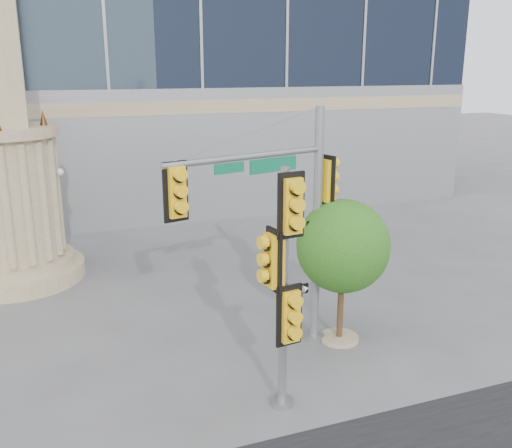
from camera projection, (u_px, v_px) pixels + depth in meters
name	position (u px, v px, depth m)	size (l,w,h in m)	color
ground	(288.00, 376.00, 13.21)	(120.00, 120.00, 0.00)	#545456
main_signal_pole	(283.00, 207.00, 13.42)	(4.57, 1.63, 6.03)	slate
secondary_signal_pole	(284.00, 274.00, 11.19)	(0.92, 0.67, 5.13)	slate
street_tree	(344.00, 250.00, 14.34)	(2.42, 2.36, 3.77)	#9B8A69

